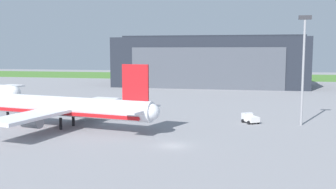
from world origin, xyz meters
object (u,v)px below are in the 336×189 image
(baggage_tug, at_px, (250,118))
(apron_light_mast, at_px, (303,63))
(maintenance_hangar, at_px, (211,61))
(airliner_near_right, at_px, (60,107))

(baggage_tug, xyz_separation_m, apron_light_mast, (9.91, -0.40, 11.44))
(maintenance_hangar, height_order, apron_light_mast, apron_light_mast)
(airliner_near_right, xyz_separation_m, apron_light_mast, (45.77, 11.35, 8.44))
(airliner_near_right, bearing_deg, baggage_tug, 18.14)
(maintenance_hangar, relative_size, apron_light_mast, 3.58)
(maintenance_hangar, relative_size, airliner_near_right, 1.86)
(airliner_near_right, xyz_separation_m, baggage_tug, (35.87, 11.75, -2.99))
(apron_light_mast, bearing_deg, airliner_near_right, -166.07)
(baggage_tug, bearing_deg, apron_light_mast, -2.32)
(apron_light_mast, bearing_deg, maintenance_hangar, 106.44)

